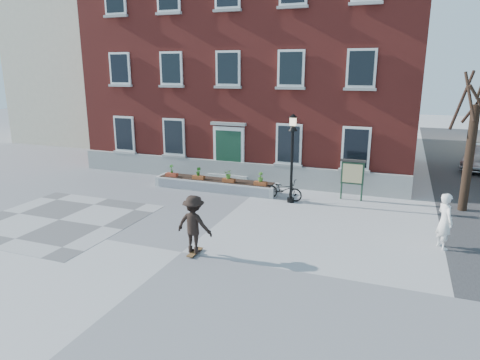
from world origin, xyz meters
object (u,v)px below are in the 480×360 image
at_px(bystander, 445,221).
at_px(skateboarder, 194,224).
at_px(bicycle, 283,189).
at_px(notice_board, 353,173).
at_px(lamp_post, 292,146).

bearing_deg(bystander, skateboarder, 87.22).
xyz_separation_m(bicycle, bystander, (6.37, -3.40, 0.46)).
distance_m(bystander, skateboarder, 8.18).
height_order(bystander, notice_board, bystander).
relative_size(bicycle, bystander, 0.96).
bearing_deg(notice_board, skateboarder, -117.13).
distance_m(bicycle, lamp_post, 2.12).
height_order(lamp_post, skateboarder, lamp_post).
height_order(lamp_post, notice_board, lamp_post).
height_order(bystander, lamp_post, lamp_post).
height_order(bicycle, bystander, bystander).
bearing_deg(lamp_post, bystander, -27.77).
distance_m(bystander, notice_board, 5.64).
relative_size(lamp_post, notice_board, 2.10).
bearing_deg(bystander, bicycle, 34.99).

